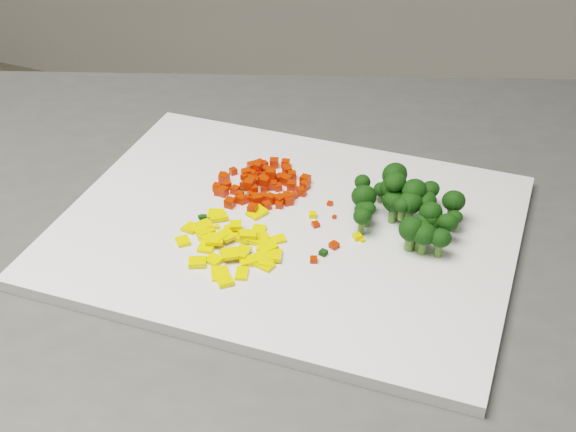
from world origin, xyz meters
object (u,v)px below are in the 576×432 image
at_px(cutting_board, 288,229).
at_px(carrot_pile, 262,176).
at_px(broccoli_pile, 400,203).
at_px(pepper_pile, 237,239).

height_order(cutting_board, carrot_pile, carrot_pile).
bearing_deg(broccoli_pile, carrot_pile, 175.58).
bearing_deg(carrot_pile, cutting_board, -44.79).
xyz_separation_m(cutting_board, carrot_pile, (-0.05, 0.05, 0.02)).
distance_m(cutting_board, carrot_pile, 0.07).
bearing_deg(carrot_pile, pepper_pile, -78.93).
bearing_deg(broccoli_pile, cutting_board, -158.63).
bearing_deg(carrot_pile, broccoli_pile, -4.42).
bearing_deg(pepper_pile, cutting_board, 57.94).
xyz_separation_m(carrot_pile, pepper_pile, (0.02, -0.10, -0.01)).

